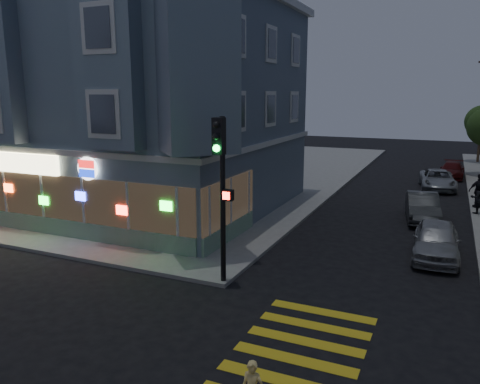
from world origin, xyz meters
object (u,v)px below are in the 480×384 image
Objects in this scene: parked_car_a at (436,240)px; parked_car_b at (422,207)px; traffic_signal at (221,173)px; pedestrian_a at (479,198)px; parked_car_d at (437,180)px; pedestrian_b at (479,191)px; parked_car_c at (452,170)px.

parked_car_b is (-0.85, 5.82, -0.03)m from parked_car_a.
parked_car_b is at bearing 66.54° from traffic_signal.
parked_car_d is (-2.23, 7.00, -0.34)m from pedestrian_a.
pedestrian_a is at bearing 31.37° from parked_car_b.
pedestrian_a is 0.89× the size of pedestrian_b.
pedestrian_a is 16.74m from traffic_signal.
pedestrian_b reaches higher than parked_car_d.
parked_car_d is 0.85× the size of traffic_signal.
pedestrian_b is 0.44× the size of parked_car_a.
parked_car_a is 0.77× the size of traffic_signal.
pedestrian_a is 12.28m from parked_car_c.
parked_car_d is at bearing -97.59° from parked_car_c.
parked_car_c is (1.38, 14.40, -0.10)m from parked_car_b.
pedestrian_a is 0.30× the size of traffic_signal.
pedestrian_b is 0.34× the size of traffic_signal.
parked_car_c is 0.75× the size of traffic_signal.
pedestrian_b is (0.08, 1.50, 0.11)m from pedestrian_a.
parked_car_c is 0.88× the size of parked_car_d.
traffic_signal is (-8.48, -14.12, 2.97)m from pedestrian_a.
parked_car_d is at bearing 89.92° from parked_car_a.
parked_car_c is (-1.41, 10.70, -0.51)m from pedestrian_b.
parked_car_d reaches higher than parked_car_c.
parked_car_a is 15.02m from parked_car_d.
pedestrian_b is at bearing -80.17° from parked_car_c.
parked_car_c is at bearing -99.92° from pedestrian_b.
parked_car_d is (-2.32, 5.50, -0.45)m from pedestrian_b.
traffic_signal is (-7.16, -26.32, 3.37)m from parked_car_c.
traffic_signal is (-6.63, -6.11, 3.24)m from parked_car_a.
traffic_signal reaches higher than parked_car_a.
pedestrian_b is 5.99m from parked_car_d.
pedestrian_b is 4.64m from parked_car_b.
parked_car_c is 5.28m from parked_car_d.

